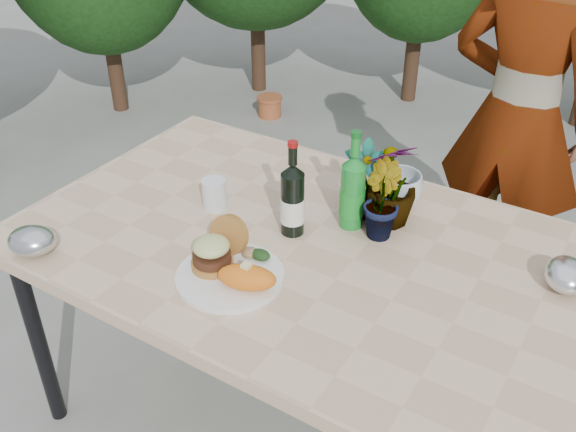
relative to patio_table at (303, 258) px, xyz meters
The scene contains 17 objects.
ground 0.69m from the patio_table, ahead, with size 80.00×80.00×0.00m, color slate.
patio_table is the anchor object (origin of this frame).
dinner_plate 0.26m from the patio_table, 107.50° to the right, with size 0.28×0.28×0.01m, color white.
burger_stack 0.28m from the patio_table, 120.59° to the right, with size 0.11×0.16×0.11m.
sweet_potato 0.28m from the patio_table, 91.68° to the right, with size 0.15×0.08×0.06m, color orange.
grilled_veg 0.18m from the patio_table, 111.64° to the right, with size 0.08×0.05×0.03m.
wine_bottle 0.17m from the patio_table, 153.03° to the left, with size 0.07×0.07×0.28m.
sparkling_water 0.23m from the patio_table, 63.86° to the left, with size 0.07×0.07×0.30m.
plastic_cup 0.33m from the patio_table, behind, with size 0.07×0.07×0.10m, color silver.
seedling_left 0.28m from the patio_table, 68.03° to the left, with size 0.13×0.09×0.24m, color #28591E.
seedling_mid 0.27m from the patio_table, 43.14° to the left, with size 0.12×0.10×0.22m, color #1C511B.
seedling_right 0.33m from the patio_table, 54.58° to the left, with size 0.14×0.14×0.26m, color #1E531C.
blue_bowl 0.36m from the patio_table, 64.73° to the left, with size 0.14×0.14×0.11m, color silver.
foil_packet_left 0.74m from the patio_table, 143.97° to the right, with size 0.13×0.11×0.08m, color #B6B8BD.
foil_packet_right 0.69m from the patio_table, 15.25° to the left, with size 0.13×0.11×0.08m, color silver.
person 1.10m from the patio_table, 74.11° to the left, with size 0.57×0.38×1.58m, color #9F684F.
terracotta_pot 2.59m from the patio_table, 125.77° to the left, with size 0.17×0.17×0.14m.
Camera 1 is at (0.74, -1.26, 1.79)m, focal length 40.00 mm.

